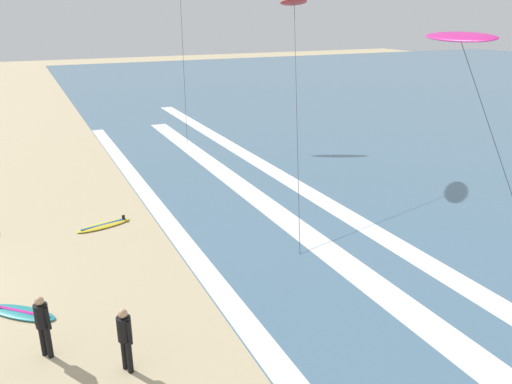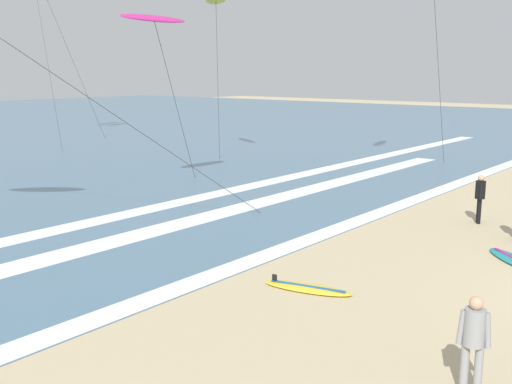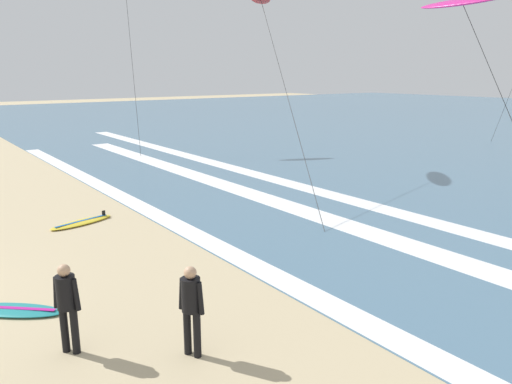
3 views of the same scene
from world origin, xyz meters
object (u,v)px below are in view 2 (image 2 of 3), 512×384
Objects in this scene: surfer_left_near at (480,194)px; surfer_foreground_main at (474,337)px; kite_magenta_far_left at (154,19)px; surfboard_foreground_flat at (307,288)px; kite_yellow_distant_high at (216,1)px.

surfer_left_near and surfer_foreground_main have the same top height.
surfer_left_near is at bearing 18.76° from surfer_foreground_main.
kite_magenta_far_left reaches higher than surfer_left_near.
surfer_foreground_main is (-10.78, -3.66, 0.00)m from surfer_left_near.
kite_magenta_far_left is at bearing 104.45° from surfer_left_near.
surfer_foreground_main reaches higher than surfboard_foreground_flat.
surfboard_foreground_flat is at bearing 64.54° from surfer_foreground_main.
kite_magenta_far_left is (5.53, 11.25, 6.85)m from surfboard_foreground_flat.
surfer_left_near is 1.00× the size of surfer_foreground_main.
surfboard_foreground_flat is at bearing 174.50° from surfer_left_near.
surfer_left_near is 0.73× the size of surfboard_foreground_flat.
kite_magenta_far_left is at bearing 64.04° from surfer_foreground_main.
surfer_foreground_main is 0.73× the size of surfboard_foreground_flat.
surfboard_foreground_flat is 0.31× the size of kite_magenta_far_left.
kite_yellow_distant_high reaches higher than surfboard_foreground_flat.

